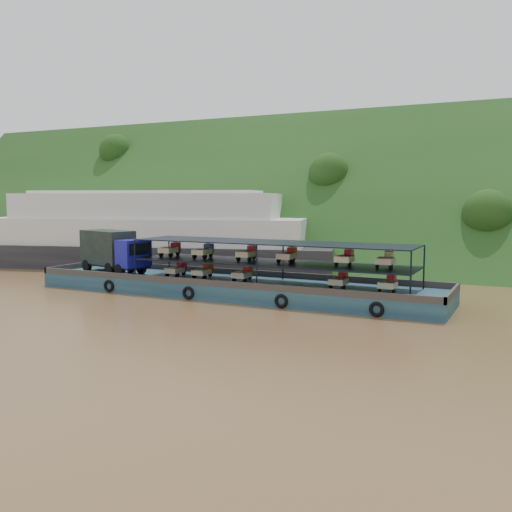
% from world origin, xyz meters
% --- Properties ---
extents(ground, '(160.00, 160.00, 0.00)m').
position_xyz_m(ground, '(0.00, 0.00, 0.00)').
color(ground, brown).
rests_on(ground, ground).
extents(hillside, '(140.00, 39.60, 39.60)m').
position_xyz_m(hillside, '(0.00, 36.00, 0.00)').
color(hillside, '#173312').
rests_on(hillside, ground).
extents(cargo_barge, '(35.00, 7.18, 5.02)m').
position_xyz_m(cargo_barge, '(-5.11, 1.70, 1.26)').
color(cargo_barge, '#152E4A').
rests_on(cargo_barge, ground).
extents(passenger_ferry, '(44.88, 22.25, 8.82)m').
position_xyz_m(passenger_ferry, '(-22.07, 15.01, 3.82)').
color(passenger_ferry, black).
rests_on(passenger_ferry, ground).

